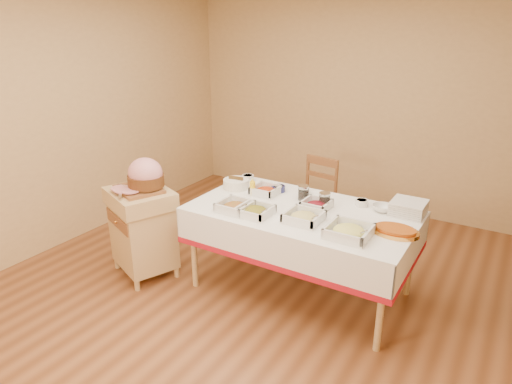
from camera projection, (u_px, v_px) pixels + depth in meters
room_shell at (252, 149)px, 3.46m from camera, size 5.00×5.00×5.00m
dining_table at (302, 228)px, 3.80m from camera, size 1.82×1.02×0.76m
butcher_cart at (143, 227)px, 4.13m from camera, size 0.72×0.67×0.82m
dining_chair at (314, 200)px, 4.74m from camera, size 0.46×0.44×0.90m
ham_on_board at (144, 177)px, 3.96m from camera, size 0.44×0.42×0.29m
serving_dish_a at (235, 206)px, 3.72m from camera, size 0.26×0.26×0.11m
serving_dish_b at (255, 211)px, 3.64m from camera, size 0.26×0.26×0.10m
serving_dish_c at (304, 217)px, 3.52m from camera, size 0.27×0.27×0.11m
serving_dish_d at (349, 231)px, 3.27m from camera, size 0.31×0.31×0.12m
serving_dish_e at (266, 190)px, 4.07m from camera, size 0.24×0.23×0.11m
serving_dish_f at (316, 205)px, 3.76m from camera, size 0.23×0.22×0.10m
small_bowl_left at (248, 177)px, 4.43m from camera, size 0.11×0.11×0.05m
small_bowl_mid at (278, 188)px, 4.14m from camera, size 0.12×0.12×0.05m
small_bowl_right at (362, 202)px, 3.82m from camera, size 0.11×0.11×0.05m
bowl_white_imported at (315, 194)px, 4.02m from camera, size 0.18×0.18×0.04m
bowl_small_imported at (383, 208)px, 3.71m from camera, size 0.22×0.22×0.05m
preserve_jar_left at (304, 193)px, 3.94m from camera, size 0.10×0.10×0.13m
preserve_jar_right at (324, 200)px, 3.79m from camera, size 0.10×0.10×0.12m
mustard_bottle at (252, 188)px, 4.03m from camera, size 0.05×0.05×0.16m
bread_basket at (236, 184)px, 4.21m from camera, size 0.24×0.24×0.10m
plate_stack at (408, 208)px, 3.63m from camera, size 0.26×0.26×0.11m
brass_platter at (395, 231)px, 3.32m from camera, size 0.35×0.25×0.05m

